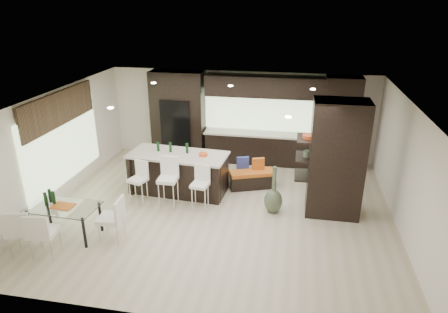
% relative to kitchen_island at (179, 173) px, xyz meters
% --- Properties ---
extents(ground, '(8.00, 8.00, 0.00)m').
position_rel_kitchen_island_xyz_m(ground, '(1.23, -0.83, -0.52)').
color(ground, '#C1B093').
rests_on(ground, ground).
extents(back_wall, '(8.00, 0.02, 2.70)m').
position_rel_kitchen_island_xyz_m(back_wall, '(1.23, 2.67, 0.83)').
color(back_wall, white).
rests_on(back_wall, ground).
extents(left_wall, '(0.02, 7.00, 2.70)m').
position_rel_kitchen_island_xyz_m(left_wall, '(-2.77, -0.83, 0.83)').
color(left_wall, white).
rests_on(left_wall, ground).
extents(right_wall, '(0.02, 7.00, 2.70)m').
position_rel_kitchen_island_xyz_m(right_wall, '(5.23, -0.83, 0.83)').
color(right_wall, white).
rests_on(right_wall, ground).
extents(ceiling, '(8.00, 7.00, 0.02)m').
position_rel_kitchen_island_xyz_m(ceiling, '(1.23, -0.83, 2.18)').
color(ceiling, white).
rests_on(ceiling, ground).
extents(window_left, '(0.04, 3.20, 1.90)m').
position_rel_kitchen_island_xyz_m(window_left, '(-2.73, -0.63, 0.83)').
color(window_left, '#B2D199').
rests_on(window_left, left_wall).
extents(window_back, '(3.40, 0.04, 1.20)m').
position_rel_kitchen_island_xyz_m(window_back, '(1.83, 2.63, 1.03)').
color(window_back, '#B2D199').
rests_on(window_back, back_wall).
extents(stone_accent, '(0.08, 3.00, 0.80)m').
position_rel_kitchen_island_xyz_m(stone_accent, '(-2.70, -0.63, 1.73)').
color(stone_accent, brown).
rests_on(stone_accent, left_wall).
extents(ceiling_spots, '(4.00, 3.00, 0.02)m').
position_rel_kitchen_island_xyz_m(ceiling_spots, '(1.23, -0.58, 2.16)').
color(ceiling_spots, white).
rests_on(ceiling_spots, ceiling).
extents(back_cabinetry, '(6.80, 0.68, 2.70)m').
position_rel_kitchen_island_xyz_m(back_cabinetry, '(1.73, 2.34, 0.83)').
color(back_cabinetry, black).
rests_on(back_cabinetry, ground).
extents(refrigerator, '(0.90, 0.68, 1.90)m').
position_rel_kitchen_island_xyz_m(refrigerator, '(-0.67, 2.29, 0.43)').
color(refrigerator, black).
rests_on(refrigerator, ground).
extents(partition_column, '(1.20, 0.80, 2.70)m').
position_rel_kitchen_island_xyz_m(partition_column, '(3.83, -0.43, 0.83)').
color(partition_column, black).
rests_on(partition_column, ground).
extents(kitchen_island, '(2.58, 1.26, 1.04)m').
position_rel_kitchen_island_xyz_m(kitchen_island, '(0.00, 0.00, 0.00)').
color(kitchen_island, black).
rests_on(kitchen_island, ground).
extents(stool_left, '(0.49, 0.49, 0.87)m').
position_rel_kitchen_island_xyz_m(stool_left, '(-0.77, -0.83, -0.09)').
color(stool_left, white).
rests_on(stool_left, ground).
extents(stool_mid, '(0.45, 0.45, 1.00)m').
position_rel_kitchen_island_xyz_m(stool_mid, '(-0.00, -0.86, -0.02)').
color(stool_mid, white).
rests_on(stool_mid, ground).
extents(stool_right, '(0.44, 0.44, 0.88)m').
position_rel_kitchen_island_xyz_m(stool_right, '(0.77, -0.83, -0.08)').
color(stool_right, white).
rests_on(stool_right, ground).
extents(bench, '(1.28, 0.85, 0.46)m').
position_rel_kitchen_island_xyz_m(bench, '(1.84, 0.57, -0.29)').
color(bench, black).
rests_on(bench, ground).
extents(floor_vase, '(0.45, 0.45, 1.16)m').
position_rel_kitchen_island_xyz_m(floor_vase, '(2.48, -0.66, 0.06)').
color(floor_vase, '#44523A').
rests_on(floor_vase, ground).
extents(dining_table, '(1.46, 0.87, 0.69)m').
position_rel_kitchen_island_xyz_m(dining_table, '(-1.76, -2.44, -0.18)').
color(dining_table, white).
rests_on(dining_table, ground).
extents(chair_near, '(0.56, 0.56, 0.92)m').
position_rel_kitchen_island_xyz_m(chair_near, '(-1.76, -3.17, -0.06)').
color(chair_near, white).
rests_on(chair_near, ground).
extents(chair_far, '(0.63, 0.63, 0.95)m').
position_rel_kitchen_island_xyz_m(chair_far, '(-2.21, -3.18, -0.05)').
color(chair_far, white).
rests_on(chair_far, ground).
extents(chair_end, '(0.51, 0.51, 0.89)m').
position_rel_kitchen_island_xyz_m(chair_end, '(-0.73, -2.44, -0.07)').
color(chair_end, white).
rests_on(chair_end, ground).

